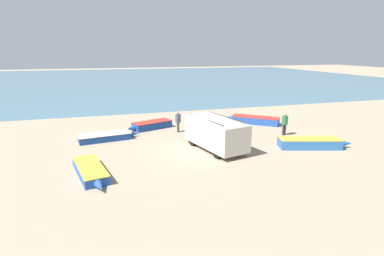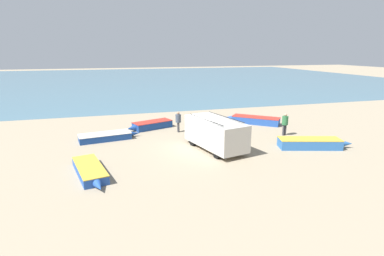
% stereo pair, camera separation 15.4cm
% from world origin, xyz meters
% --- Properties ---
extents(ground_plane, '(200.00, 200.00, 0.00)m').
position_xyz_m(ground_plane, '(0.00, 0.00, 0.00)').
color(ground_plane, gray).
extents(sea_water, '(120.00, 80.00, 0.01)m').
position_xyz_m(sea_water, '(0.00, 52.00, 0.00)').
color(sea_water, '#477084').
rests_on(sea_water, ground_plane).
extents(parked_van, '(3.14, 5.27, 2.19)m').
position_xyz_m(parked_van, '(0.62, -1.27, 1.14)').
color(parked_van, beige).
rests_on(parked_van, ground_plane).
extents(fishing_rowboat_0, '(4.62, 1.99, 0.50)m').
position_xyz_m(fishing_rowboat_0, '(-6.40, 3.03, 0.25)').
color(fishing_rowboat_0, navy).
rests_on(fishing_rowboat_0, ground_plane).
extents(fishing_rowboat_1, '(4.52, 4.01, 0.64)m').
position_xyz_m(fishing_rowboat_1, '(6.61, 4.73, 0.32)').
color(fishing_rowboat_1, '#234CA3').
rests_on(fishing_rowboat_1, ground_plane).
extents(fishing_rowboat_2, '(2.07, 4.63, 0.49)m').
position_xyz_m(fishing_rowboat_2, '(-7.31, -3.54, 0.25)').
color(fishing_rowboat_2, '#234CA3').
rests_on(fishing_rowboat_2, ground_plane).
extents(fishing_rowboat_3, '(4.06, 2.34, 0.61)m').
position_xyz_m(fishing_rowboat_3, '(-2.72, 5.45, 0.31)').
color(fishing_rowboat_3, navy).
rests_on(fishing_rowboat_3, ground_plane).
extents(fishing_rowboat_4, '(5.05, 2.39, 0.67)m').
position_xyz_m(fishing_rowboat_4, '(7.13, -2.87, 0.33)').
color(fishing_rowboat_4, '#2D66AD').
rests_on(fishing_rowboat_4, ground_plane).
extents(fisherman_0, '(0.44, 0.44, 1.68)m').
position_xyz_m(fisherman_0, '(-0.73, 3.72, 1.01)').
color(fisherman_0, '#38383D').
rests_on(fisherman_0, ground_plane).
extents(fisherman_1, '(0.46, 0.46, 1.77)m').
position_xyz_m(fisherman_1, '(7.07, 0.46, 1.06)').
color(fisherman_1, '#38383D').
rests_on(fisherman_1, ground_plane).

